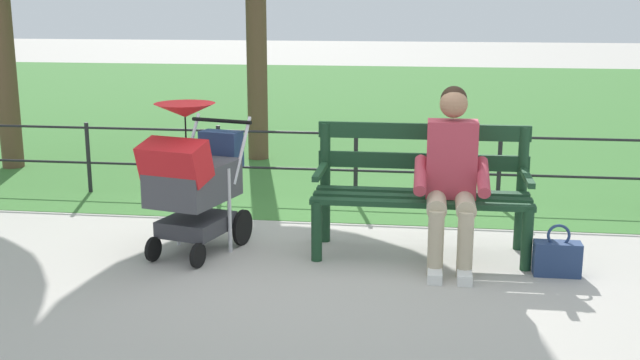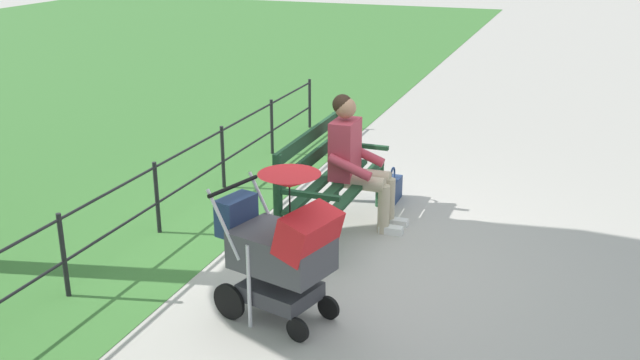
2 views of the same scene
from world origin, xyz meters
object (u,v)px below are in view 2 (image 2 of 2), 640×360
Objects in this scene: person_on_bench at (356,158)px; handbag at (392,189)px; park_bench at (326,177)px; stroller at (282,245)px.

person_on_bench reaches higher than handbag.
park_bench is 0.34m from person_on_bench.
park_bench is at bearing -170.82° from stroller.
person_on_bench is at bearing 133.28° from park_bench.
handbag is at bearing 166.59° from person_on_bench.
stroller reaches higher than handbag.
person_on_bench is 0.94m from handbag.
stroller is at bearing 9.18° from park_bench.
person_on_bench is at bearing -178.52° from stroller.
stroller is at bearing 1.48° from person_on_bench.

